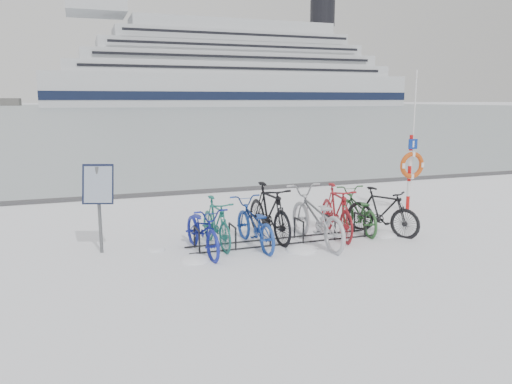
# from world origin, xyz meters

# --- Properties ---
(ground) EXTENTS (900.00, 900.00, 0.00)m
(ground) POSITION_xyz_m (0.00, 0.00, 0.00)
(ground) COLOR white
(ground) RESTS_ON ground
(ice_sheet) EXTENTS (400.00, 298.00, 0.02)m
(ice_sheet) POSITION_xyz_m (0.00, 155.00, 0.01)
(ice_sheet) COLOR #A5B3BB
(ice_sheet) RESTS_ON ground
(quay_edge) EXTENTS (400.00, 0.25, 0.10)m
(quay_edge) POSITION_xyz_m (0.00, 5.90, 0.05)
(quay_edge) COLOR #3F3F42
(quay_edge) RESTS_ON ground
(bike_rack) EXTENTS (4.00, 0.48, 0.46)m
(bike_rack) POSITION_xyz_m (0.00, 0.00, 0.18)
(bike_rack) COLOR black
(bike_rack) RESTS_ON ground
(info_board) EXTENTS (0.61, 0.38, 1.71)m
(info_board) POSITION_xyz_m (-3.55, 0.46, 1.23)
(info_board) COLOR #595B5E
(info_board) RESTS_ON ground
(lifebuoy_station) EXTENTS (0.70, 0.22, 3.63)m
(lifebuoy_station) POSITION_xyz_m (4.21, 1.54, 1.22)
(lifebuoy_station) COLOR #B7100E
(lifebuoy_station) RESTS_ON ground
(cruise_ferry) EXTENTS (148.93, 28.06, 48.93)m
(cruise_ferry) POSITION_xyz_m (56.90, 193.98, 13.33)
(cruise_ferry) COLOR silver
(cruise_ferry) RESTS_ON ground
(bike_0) EXTENTS (0.81, 1.89, 0.97)m
(bike_0) POSITION_xyz_m (-1.71, -0.11, 0.48)
(bike_0) COLOR navy
(bike_0) RESTS_ON ground
(bike_1) EXTENTS (0.58, 1.70, 1.01)m
(bike_1) POSITION_xyz_m (-1.35, 0.22, 0.50)
(bike_1) COLOR #1A6358
(bike_1) RESTS_ON ground
(bike_2) EXTENTS (0.76, 1.91, 0.99)m
(bike_2) POSITION_xyz_m (-0.64, -0.05, 0.49)
(bike_2) COLOR #1A3D98
(bike_2) RESTS_ON ground
(bike_3) EXTENTS (0.72, 2.03, 1.20)m
(bike_3) POSITION_xyz_m (-0.17, 0.36, 0.60)
(bike_3) COLOR black
(bike_3) RESTS_ON ground
(bike_4) EXTENTS (0.83, 2.25, 1.17)m
(bike_4) POSITION_xyz_m (0.61, -0.28, 0.59)
(bike_4) COLOR #B3B6BC
(bike_4) RESTS_ON ground
(bike_5) EXTENTS (0.80, 1.95, 1.14)m
(bike_5) POSITION_xyz_m (1.27, 0.08, 0.57)
(bike_5) COLOR maroon
(bike_5) RESTS_ON ground
(bike_6) EXTENTS (0.86, 1.91, 0.97)m
(bike_6) POSITION_xyz_m (1.94, 0.31, 0.49)
(bike_6) COLOR #275629
(bike_6) RESTS_ON ground
(bike_7) EXTENTS (1.28, 1.76, 1.05)m
(bike_7) POSITION_xyz_m (2.29, -0.11, 0.52)
(bike_7) COLOR black
(bike_7) RESTS_ON ground
(snow_drifts) EXTENTS (5.91, 1.98, 0.22)m
(snow_drifts) POSITION_xyz_m (0.26, -0.10, 0.00)
(snow_drifts) COLOR white
(snow_drifts) RESTS_ON ground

